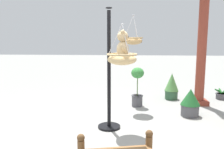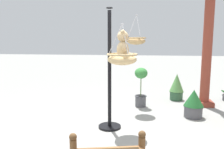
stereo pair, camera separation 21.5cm
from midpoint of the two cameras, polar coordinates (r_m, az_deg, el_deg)
name	(u,v)px [view 2 (the right image)]	position (r m, az deg, el deg)	size (l,w,h in m)	color
ground_plane	(106,132)	(4.55, -0.19, -13.75)	(40.00, 40.00, 0.00)	gray
display_pole_central	(110,93)	(4.53, 0.77, -4.50)	(0.44, 0.44, 2.31)	black
hanging_basket_with_teddy	(122,59)	(4.26, 3.92, 3.89)	(0.56, 0.56, 0.74)	tan
teddy_bear	(124,46)	(4.24, 4.28, 6.89)	(0.35, 0.32, 0.51)	tan
hanging_basket_left_high	(136,40)	(5.61, 7.01, 8.23)	(0.46, 0.46, 0.69)	tan
greenhouse_pillar_left	(207,49)	(6.47, 23.04, 5.78)	(0.45, 0.45, 3.06)	brown
potted_plant_fern_front	(177,87)	(6.93, 16.30, -2.88)	(0.39, 0.39, 0.76)	#2D5638
potted_plant_tall_leafy	(141,86)	(6.04, 8.05, -2.77)	(0.32, 0.32, 1.01)	#4C4C51
potted_plant_bushy_green	(194,103)	(5.56, 20.28, -6.58)	(0.43, 0.43, 0.62)	#4C4C51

